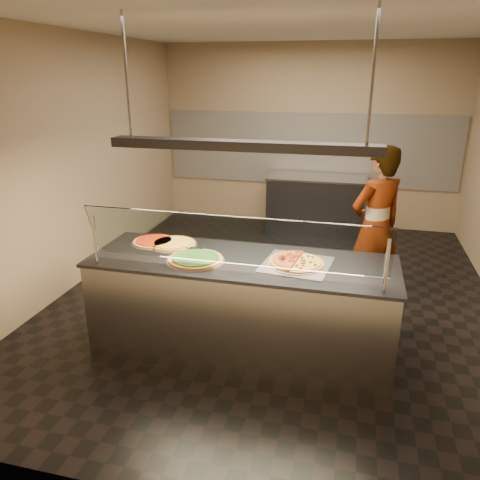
% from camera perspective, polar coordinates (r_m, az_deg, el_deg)
% --- Properties ---
extents(ground, '(5.00, 6.00, 0.02)m').
position_cam_1_polar(ground, '(5.69, 4.43, -6.74)').
color(ground, black).
rests_on(ground, ground).
extents(ceiling, '(5.00, 6.00, 0.02)m').
position_cam_1_polar(ceiling, '(5.12, 5.40, 25.14)').
color(ceiling, silver).
rests_on(ceiling, wall_back).
extents(wall_back, '(5.00, 0.02, 3.00)m').
position_cam_1_polar(wall_back, '(8.15, 8.41, 12.32)').
color(wall_back, tan).
rests_on(wall_back, ground).
extents(wall_front, '(5.00, 0.02, 3.00)m').
position_cam_1_polar(wall_front, '(2.40, -6.99, -5.54)').
color(wall_front, tan).
rests_on(wall_front, ground).
extents(wall_left, '(0.02, 6.00, 3.00)m').
position_cam_1_polar(wall_left, '(6.11, -19.34, 9.02)').
color(wall_left, tan).
rests_on(wall_left, ground).
extents(tile_band, '(4.90, 0.02, 1.20)m').
position_cam_1_polar(tile_band, '(8.14, 8.32, 10.90)').
color(tile_band, silver).
rests_on(tile_band, wall_back).
extents(serving_counter, '(2.77, 0.94, 0.93)m').
position_cam_1_polar(serving_counter, '(4.42, 0.21, -7.97)').
color(serving_counter, '#B7B7BC').
rests_on(serving_counter, ground).
extents(sneeze_guard, '(2.53, 0.18, 0.54)m').
position_cam_1_polar(sneeze_guard, '(3.81, -1.00, -0.14)').
color(sneeze_guard, '#B7B7BC').
rests_on(sneeze_guard, serving_counter).
extents(perforated_tray, '(0.64, 0.64, 0.01)m').
position_cam_1_polar(perforated_tray, '(4.14, 6.89, -2.90)').
color(perforated_tray, silver).
rests_on(perforated_tray, serving_counter).
extents(half_pizza_pepperoni, '(0.29, 0.50, 0.05)m').
position_cam_1_polar(half_pizza_pepperoni, '(4.15, 5.34, -2.40)').
color(half_pizza_pepperoni, '#9C6228').
rests_on(half_pizza_pepperoni, perforated_tray).
extents(half_pizza_sausage, '(0.29, 0.50, 0.04)m').
position_cam_1_polar(half_pizza_sausage, '(4.12, 8.46, -2.77)').
color(half_pizza_sausage, '#9C6228').
rests_on(half_pizza_sausage, perforated_tray).
extents(pizza_spinach, '(0.52, 0.52, 0.03)m').
position_cam_1_polar(pizza_spinach, '(4.21, -5.44, -2.31)').
color(pizza_spinach, silver).
rests_on(pizza_spinach, serving_counter).
extents(pizza_cheese, '(0.46, 0.46, 0.03)m').
position_cam_1_polar(pizza_cheese, '(4.63, -8.11, -0.39)').
color(pizza_cheese, silver).
rests_on(pizza_cheese, serving_counter).
extents(pizza_tomato, '(0.43, 0.43, 0.03)m').
position_cam_1_polar(pizza_tomato, '(4.72, -10.44, -0.12)').
color(pizza_tomato, silver).
rests_on(pizza_tomato, serving_counter).
extents(pizza_spatula, '(0.21, 0.23, 0.02)m').
position_cam_1_polar(pizza_spatula, '(4.48, -5.94, -0.79)').
color(pizza_spatula, '#B7B7BC').
rests_on(pizza_spatula, pizza_spinach).
extents(prep_table, '(1.59, 0.74, 0.93)m').
position_cam_1_polar(prep_table, '(7.88, 9.21, 4.35)').
color(prep_table, '#343439').
rests_on(prep_table, ground).
extents(worker, '(0.79, 0.75, 1.81)m').
position_cam_1_polar(worker, '(5.40, 16.21, 1.53)').
color(worker, '#36333F').
rests_on(worker, ground).
extents(heat_lamp_housing, '(2.30, 0.18, 0.08)m').
position_cam_1_polar(heat_lamp_housing, '(3.95, 0.24, 11.44)').
color(heat_lamp_housing, '#343439').
rests_on(heat_lamp_housing, ceiling).
extents(lamp_rod_left, '(0.02, 0.02, 1.01)m').
position_cam_1_polar(lamp_rod_left, '(4.26, -13.68, 18.87)').
color(lamp_rod_left, '#B7B7BC').
rests_on(lamp_rod_left, ceiling).
extents(lamp_rod_right, '(0.02, 0.02, 1.01)m').
position_cam_1_polar(lamp_rod_right, '(3.80, 15.90, 18.65)').
color(lamp_rod_right, '#B7B7BC').
rests_on(lamp_rod_right, ceiling).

